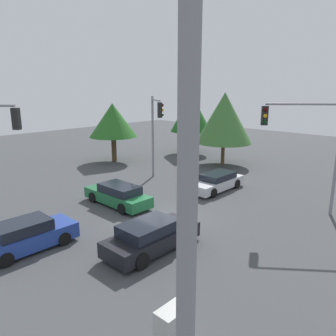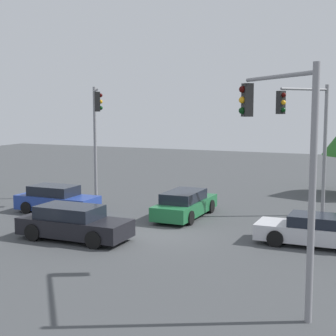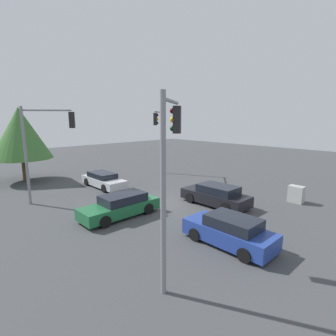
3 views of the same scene
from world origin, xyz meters
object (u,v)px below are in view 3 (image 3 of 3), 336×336
Objects in this scene: traffic_signal_main at (44,139)px; traffic_signal_cross at (169,158)px; sedan_green at (121,206)px; sedan_dark at (216,195)px; sedan_blue at (230,231)px; electrical_cabinet at (296,194)px; traffic_signal_aux at (160,131)px; sedan_silver at (104,180)px.

traffic_signal_cross reaches higher than traffic_signal_main.
sedan_green is at bearing -33.82° from traffic_signal_main.
sedan_dark is 1.10× the size of sedan_blue.
sedan_dark is 0.72× the size of traffic_signal_main.
sedan_blue reaches higher than sedan_green.
electrical_cabinet is (-0.13, 12.22, -3.81)m from traffic_signal_cross.
sedan_dark reaches higher than electrical_cabinet.
electrical_cabinet is (12.50, 1.29, -3.90)m from traffic_signal_aux.
sedan_blue is (6.44, 1.61, 0.02)m from sedan_green.
sedan_silver is 14.83m from electrical_cabinet.
traffic_signal_cross reaches higher than sedan_blue.
traffic_signal_aux is at bearing 14.01° from traffic_signal_cross.
sedan_blue is 15.24m from traffic_signal_aux.
traffic_signal_aux reaches higher than sedan_blue.
traffic_signal_main is 0.99× the size of traffic_signal_cross.
sedan_silver is at bearing 34.77° from traffic_signal_cross.
traffic_signal_main is 11.71m from traffic_signal_cross.
sedan_dark is at bearing -114.70° from sedan_green.
sedan_dark is 0.99× the size of sedan_silver.
sedan_dark is 3.99× the size of electrical_cabinet.
sedan_dark reaches higher than sedan_silver.
sedan_green is at bearing 36.86° from traffic_signal_cross.
traffic_signal_main is 17.36m from electrical_cabinet.
traffic_signal_aux is 13.16m from electrical_cabinet.
sedan_silver is 7.31m from traffic_signal_aux.
sedan_dark is at bearing -127.83° from electrical_cabinet.
traffic_signal_aux reaches higher than electrical_cabinet.
sedan_silver is 4.04× the size of electrical_cabinet.
traffic_signal_aux is at bearing -174.09° from electrical_cabinet.
traffic_signal_aux is (-12.83, 7.29, 3.81)m from sedan_blue.
sedan_silver is 0.72× the size of traffic_signal_cross.
traffic_signal_main reaches higher than sedan_green.
sedan_dark is 0.71× the size of traffic_signal_cross.
traffic_signal_cross is 12.80m from electrical_cabinet.
sedan_dark is at bearing 107.95° from sedan_silver.
sedan_dark is 5.65m from electrical_cabinet.
sedan_blue is at bearing -38.29° from traffic_signal_cross.
sedan_blue is at bearing -137.32° from sedan_dark.
traffic_signal_cross is at bearing -54.79° from traffic_signal_main.
sedan_silver is (-9.33, -3.02, -0.08)m from sedan_dark.
traffic_signal_main is at bearing 21.68° from sedan_green.
sedan_blue reaches higher than electrical_cabinet.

